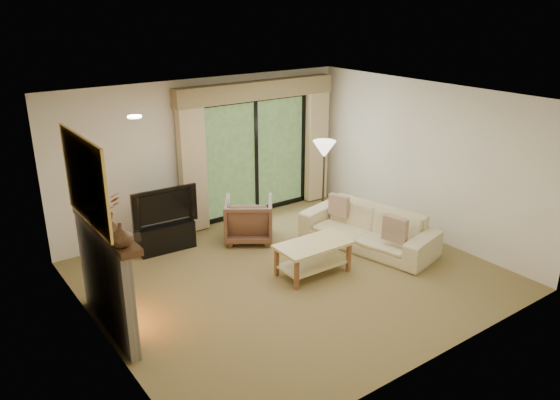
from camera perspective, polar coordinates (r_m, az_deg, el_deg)
floor at (r=8.09m, az=1.26°, el=-7.93°), size 5.50×5.50×0.00m
ceiling at (r=7.24m, az=1.42°, el=10.54°), size 5.50×5.50×0.00m
wall_back at (r=9.58m, az=-7.75°, el=4.82°), size 5.00×0.00×5.00m
wall_front at (r=5.92m, az=16.15°, el=-5.80°), size 5.00×0.00×5.00m
wall_left at (r=6.41m, az=-18.75°, el=-4.07°), size 0.00×5.00×5.00m
wall_right at (r=9.41m, az=14.85°, el=4.03°), size 0.00×5.00×5.00m
fireplace at (r=6.87m, az=-17.74°, el=-7.95°), size 0.24×1.70×1.37m
mirror at (r=6.37m, az=-19.66°, el=1.97°), size 0.07×1.45×1.02m
sliding_door at (r=10.09m, az=-2.56°, el=4.59°), size 2.26×0.10×2.16m
curtain_left at (r=9.32m, az=-9.14°, el=3.66°), size 0.45×0.18×2.35m
curtain_right at (r=10.75m, az=3.81°, el=6.10°), size 0.45×0.18×2.35m
cornice at (r=9.75m, az=-2.37°, el=11.39°), size 3.20×0.24×0.32m
media_console at (r=9.02m, az=-11.93°, el=-3.69°), size 0.93×0.46×0.45m
tv at (r=8.82m, az=-12.17°, el=-0.53°), size 1.07×0.20×0.61m
armchair at (r=9.12m, az=-3.27°, el=-2.04°), size 1.09×1.10×0.73m
sofa at (r=8.97m, az=9.17°, el=-2.96°), size 1.36×2.35×0.65m
pillow_near at (r=8.44m, az=11.92°, el=-3.04°), size 0.19×0.41×0.39m
pillow_far at (r=9.27m, az=6.16°, el=-0.58°), size 0.18×0.38×0.37m
coffee_table at (r=8.06m, az=3.46°, el=-6.12°), size 1.10×0.62×0.49m
floor_lamp at (r=9.74m, az=4.55°, el=1.85°), size 0.44×0.44×1.51m
vase at (r=5.96m, az=-16.32°, el=-3.53°), size 0.30×0.30×0.26m
branches at (r=6.42m, az=-18.12°, el=-1.12°), size 0.44×0.39×0.44m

